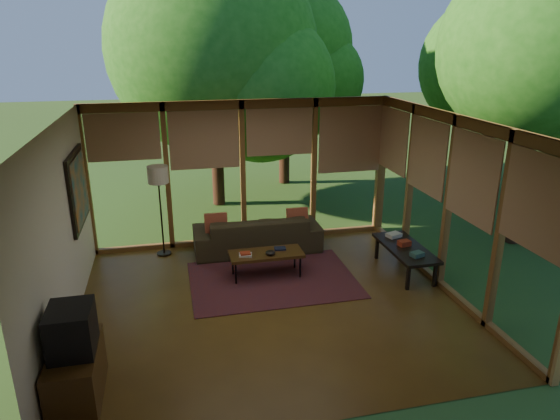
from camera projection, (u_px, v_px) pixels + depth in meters
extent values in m
plane|color=brown|center=(271.00, 303.00, 7.41)|extent=(5.50, 5.50, 0.00)
plane|color=silver|center=(270.00, 121.00, 6.53)|extent=(5.50, 5.50, 0.00)
cube|color=silver|center=(61.00, 234.00, 6.39)|extent=(0.04, 5.00, 2.70)
cube|color=silver|center=(325.00, 307.00, 4.66)|extent=(5.50, 0.04, 2.70)
cube|color=brown|center=(243.00, 173.00, 9.27)|extent=(5.50, 0.12, 2.70)
cube|color=brown|center=(448.00, 204.00, 7.55)|extent=(0.12, 5.00, 2.70)
plane|color=#2B4F1D|center=(458.00, 158.00, 16.47)|extent=(40.00, 40.00, 0.00)
cylinder|color=#361E13|center=(215.00, 108.00, 11.21)|extent=(0.28, 0.28, 4.50)
sphere|color=#1A5713|center=(213.00, 49.00, 10.80)|extent=(4.57, 4.57, 4.57)
cylinder|color=#361E13|center=(284.00, 98.00, 13.01)|extent=(0.28, 0.28, 4.49)
sphere|color=#1A5713|center=(284.00, 48.00, 12.60)|extent=(3.48, 3.48, 3.48)
cylinder|color=#361E13|center=(524.00, 123.00, 8.90)|extent=(0.28, 0.28, 4.60)
sphere|color=#1A5713|center=(536.00, 48.00, 8.49)|extent=(3.31, 3.31, 3.31)
cylinder|color=#361E13|center=(483.00, 111.00, 12.59)|extent=(0.28, 0.28, 3.99)
sphere|color=#1A5713|center=(489.00, 65.00, 12.23)|extent=(3.37, 3.37, 3.37)
cube|color=maroon|center=(273.00, 280.00, 8.12)|extent=(2.65, 1.88, 0.01)
imported|color=#362F1B|center=(257.00, 233.00, 9.17)|extent=(2.31, 0.92, 0.67)
cube|color=maroon|center=(216.00, 225.00, 8.89)|extent=(0.40, 0.21, 0.42)
cube|color=maroon|center=(297.00, 219.00, 9.21)|extent=(0.39, 0.21, 0.41)
cube|color=beige|center=(245.00, 255.00, 7.99)|extent=(0.22, 0.18, 0.03)
cube|color=#9C2D16|center=(245.00, 253.00, 7.98)|extent=(0.16, 0.12, 0.03)
cube|color=black|center=(280.00, 248.00, 8.24)|extent=(0.20, 0.16, 0.03)
ellipsoid|color=black|center=(270.00, 253.00, 8.03)|extent=(0.16, 0.16, 0.07)
cube|color=#4A2F14|center=(76.00, 374.00, 5.37)|extent=(0.50, 1.00, 0.60)
cube|color=black|center=(71.00, 330.00, 5.20)|extent=(0.45, 0.55, 0.50)
cube|color=#335950|center=(417.00, 254.00, 7.89)|extent=(0.23, 0.19, 0.07)
cube|color=#9C2D16|center=(404.00, 243.00, 8.30)|extent=(0.22, 0.17, 0.09)
cube|color=beige|center=(394.00, 235.00, 8.68)|extent=(0.28, 0.24, 0.07)
cylinder|color=black|center=(164.00, 253.00, 9.10)|extent=(0.26, 0.26, 0.03)
cylinder|color=black|center=(161.00, 213.00, 8.85)|extent=(0.03, 0.03, 1.52)
cylinder|color=beige|center=(158.00, 175.00, 8.62)|extent=(0.36, 0.36, 0.30)
cube|color=#4A2F14|center=(266.00, 254.00, 8.13)|extent=(1.20, 0.50, 0.05)
cylinder|color=black|center=(236.00, 274.00, 7.92)|extent=(0.03, 0.03, 0.38)
cylinder|color=black|center=(300.00, 267.00, 8.14)|extent=(0.03, 0.03, 0.38)
cylinder|color=black|center=(233.00, 264.00, 8.25)|extent=(0.03, 0.03, 0.38)
cylinder|color=black|center=(295.00, 258.00, 8.47)|extent=(0.03, 0.03, 0.38)
cube|color=black|center=(405.00, 248.00, 8.28)|extent=(0.60, 1.40, 0.05)
cube|color=black|center=(408.00, 278.00, 7.75)|extent=(0.05, 0.05, 0.40)
cube|color=black|center=(435.00, 275.00, 7.85)|extent=(0.05, 0.05, 0.40)
cube|color=black|center=(377.00, 248.00, 8.86)|extent=(0.05, 0.05, 0.40)
cube|color=black|center=(401.00, 246.00, 8.96)|extent=(0.05, 0.05, 0.40)
cube|color=black|center=(78.00, 189.00, 7.62)|extent=(0.05, 1.35, 1.15)
cube|color=navy|center=(80.00, 189.00, 7.62)|extent=(0.02, 1.20, 1.00)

